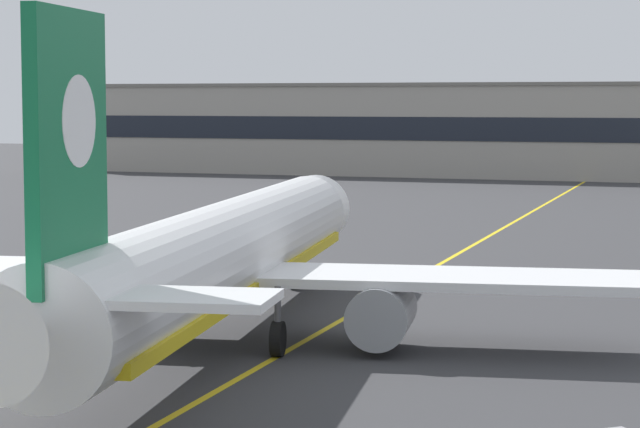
% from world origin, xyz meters
% --- Properties ---
extents(ground_plane, '(400.00, 400.00, 0.00)m').
position_xyz_m(ground_plane, '(0.00, 0.00, 0.00)').
color(ground_plane, '#353538').
extents(taxiway_centreline, '(8.25, 179.84, 0.01)m').
position_xyz_m(taxiway_centreline, '(0.00, 30.00, 0.00)').
color(taxiway_centreline, yellow).
rests_on(taxiway_centreline, ground).
extents(airliner_foreground, '(32.34, 41.32, 11.65)m').
position_xyz_m(airliner_foreground, '(-1.91, 9.54, 3.37)').
color(airliner_foreground, white).
rests_on(airliner_foreground, ground).
extents(safety_cone_by_nose_gear, '(0.44, 0.44, 0.55)m').
position_xyz_m(safety_cone_by_nose_gear, '(-0.03, 25.53, 0.26)').
color(safety_cone_by_nose_gear, orange).
rests_on(safety_cone_by_nose_gear, ground).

